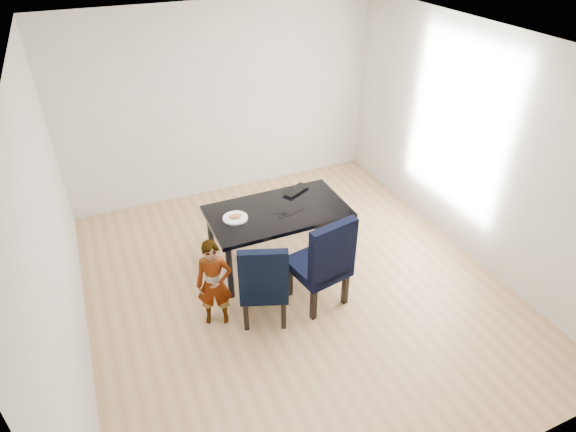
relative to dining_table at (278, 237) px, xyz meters
name	(u,v)px	position (x,y,z in m)	size (l,w,h in m)	color
floor	(295,286)	(0.00, -0.50, -0.38)	(4.50, 5.00, 0.01)	tan
ceiling	(297,45)	(0.00, -0.50, 2.33)	(4.50, 5.00, 0.01)	white
wall_back	(222,103)	(0.00, 2.00, 0.98)	(4.50, 0.01, 2.70)	silver
wall_front	(468,373)	(0.00, -3.00, 0.98)	(4.50, 0.01, 2.70)	silver
wall_left	(53,238)	(-2.25, -0.50, 0.98)	(0.01, 5.00, 2.70)	white
wall_right	(473,146)	(2.25, -0.50, 0.98)	(0.01, 5.00, 2.70)	silver
dining_table	(278,237)	(0.00, 0.00, 0.00)	(1.60, 0.90, 0.75)	black
chair_left	(264,278)	(-0.48, -0.78, 0.13)	(0.48, 0.50, 1.01)	black
chair_right	(318,259)	(0.14, -0.78, 0.19)	(0.54, 0.56, 1.12)	black
child	(214,283)	(-0.97, -0.65, 0.13)	(0.37, 0.24, 1.01)	red
plate	(235,218)	(-0.50, 0.03, 0.38)	(0.28, 0.28, 0.02)	white
sandwich	(235,216)	(-0.50, 0.02, 0.42)	(0.15, 0.07, 0.06)	#CB8848
laptop	(292,189)	(0.34, 0.35, 0.39)	(0.37, 0.24, 0.03)	black
cable_tangle	(284,216)	(0.02, -0.14, 0.38)	(0.13, 0.13, 0.01)	black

